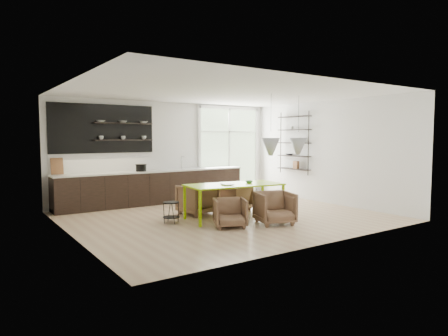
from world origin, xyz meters
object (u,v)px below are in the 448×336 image
dining_table (234,186)px  armchair_front_right (275,208)px  armchair_back_right (235,198)px  wire_stool (171,209)px  armchair_back_left (197,199)px  armchair_front_left (230,213)px

dining_table → armchair_front_right: dining_table is taller
armchair_back_right → wire_stool: (-2.03, -0.45, -0.02)m
armchair_back_left → armchair_front_left: bearing=75.9°
dining_table → wire_stool: bearing=172.1°
dining_table → armchair_front_left: size_ratio=3.46×
armchair_back_right → wire_stool: armchair_back_right is taller
dining_table → armchair_back_right: (0.61, 0.84, -0.42)m
armchair_back_left → armchair_front_right: armchair_back_left is taller
armchair_back_left → armchair_front_left: size_ratio=1.21×
armchair_back_left → armchair_back_right: (1.05, -0.09, -0.05)m
dining_table → armchair_front_left: 0.99m
armchair_front_right → wire_stool: (-1.81, 1.35, -0.05)m
armchair_back_right → armchair_front_right: (-0.23, -1.80, 0.03)m
armchair_back_right → armchair_front_left: (-1.20, -1.51, -0.02)m
dining_table → armchair_back_left: dining_table is taller
wire_stool → armchair_back_right: bearing=12.5°
armchair_back_left → armchair_back_right: size_ratio=1.14×
armchair_back_left → wire_stool: armchair_back_left is taller
dining_table → armchair_front_right: size_ratio=2.98×
armchair_back_left → armchair_front_left: (-0.15, -1.59, -0.06)m
armchair_front_left → dining_table: bearing=73.7°
armchair_back_left → armchair_front_left: armchair_back_left is taller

